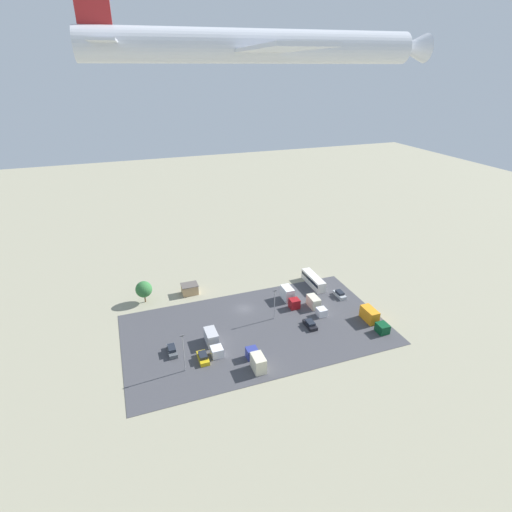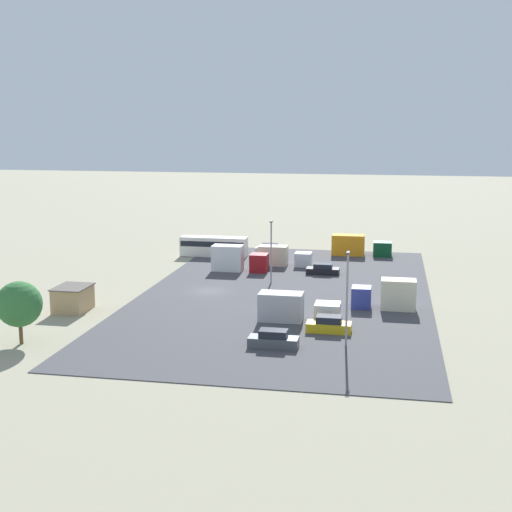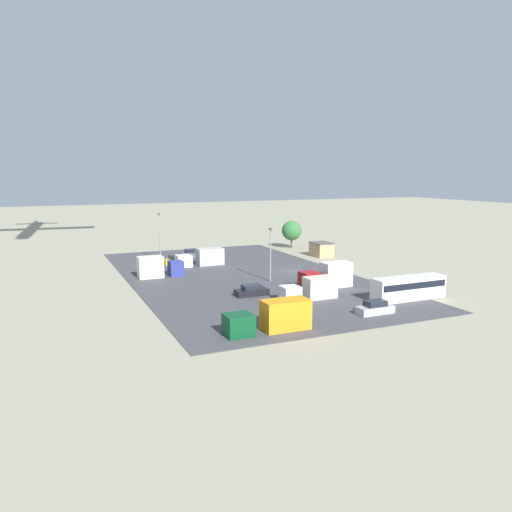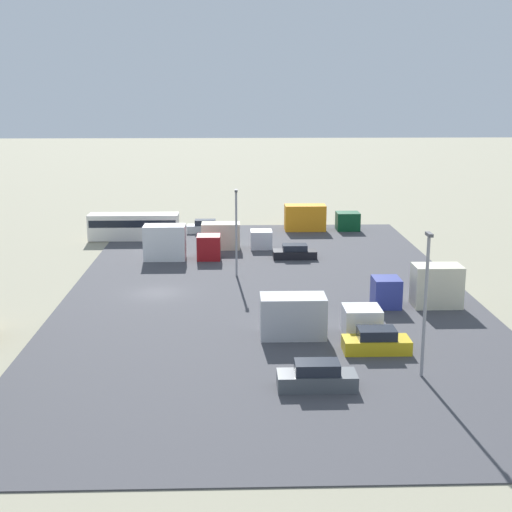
{
  "view_description": "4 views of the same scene",
  "coord_description": "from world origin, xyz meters",
  "px_view_note": "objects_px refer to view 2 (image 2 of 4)",
  "views": [
    {
      "loc": [
        27.16,
        83.97,
        57.12
      ],
      "look_at": [
        4.74,
        22.21,
        25.96
      ],
      "focal_mm": 28.0,
      "sensor_mm": 36.0,
      "label": 1
    },
    {
      "loc": [
        83.7,
        21.84,
        20.95
      ],
      "look_at": [
        4.35,
        6.8,
        5.56
      ],
      "focal_mm": 50.0,
      "sensor_mm": 36.0,
      "label": 2
    },
    {
      "loc": [
        -73.09,
        38.98,
        16.51
      ],
      "look_at": [
        1.58,
        6.11,
        2.87
      ],
      "focal_mm": 35.0,
      "sensor_mm": 36.0,
      "label": 3
    },
    {
      "loc": [
        59.61,
        6.72,
        17.34
      ],
      "look_at": [
        -2.05,
        8.63,
        2.82
      ],
      "focal_mm": 50.0,
      "sensor_mm": 36.0,
      "label": 4
    }
  ],
  "objects_px": {
    "parked_car_3": "(270,249)",
    "parked_truck_2": "(358,246)",
    "parked_truck_3": "(294,308)",
    "parked_car_1": "(273,340)",
    "parked_truck_4": "(388,295)",
    "parked_truck_0": "(236,259)",
    "parked_car_2": "(329,325)",
    "bus": "(214,246)",
    "parked_car_0": "(323,270)",
    "shed_building": "(73,299)",
    "parked_truck_1": "(282,257)"
  },
  "relations": [
    {
      "from": "parked_car_3",
      "to": "parked_truck_2",
      "type": "xyz_separation_m",
      "value": [
        -0.99,
        13.91,
        0.8
      ]
    },
    {
      "from": "parked_truck_3",
      "to": "parked_car_1",
      "type": "bearing_deg",
      "value": -4.46
    },
    {
      "from": "parked_car_3",
      "to": "parked_truck_4",
      "type": "height_order",
      "value": "parked_truck_4"
    },
    {
      "from": "parked_truck_0",
      "to": "parked_truck_4",
      "type": "height_order",
      "value": "parked_truck_0"
    },
    {
      "from": "parked_car_1",
      "to": "parked_car_3",
      "type": "distance_m",
      "value": 47.91
    },
    {
      "from": "parked_car_2",
      "to": "parked_truck_2",
      "type": "bearing_deg",
      "value": 178.85
    },
    {
      "from": "parked_truck_0",
      "to": "parked_truck_4",
      "type": "distance_m",
      "value": 27.13
    },
    {
      "from": "bus",
      "to": "parked_truck_4",
      "type": "distance_m",
      "value": 38.36
    },
    {
      "from": "parked_car_0",
      "to": "parked_truck_2",
      "type": "bearing_deg",
      "value": -15.1
    },
    {
      "from": "parked_car_3",
      "to": "parked_truck_0",
      "type": "xyz_separation_m",
      "value": [
        14.12,
        -2.35,
        0.98
      ]
    },
    {
      "from": "bus",
      "to": "parked_car_0",
      "type": "distance_m",
      "value": 20.74
    },
    {
      "from": "bus",
      "to": "parked_truck_3",
      "type": "height_order",
      "value": "bus"
    },
    {
      "from": "bus",
      "to": "parked_truck_2",
      "type": "relative_size",
      "value": 1.12
    },
    {
      "from": "parked_truck_0",
      "to": "parked_truck_3",
      "type": "relative_size",
      "value": 0.92
    },
    {
      "from": "shed_building",
      "to": "parked_truck_0",
      "type": "height_order",
      "value": "parked_truck_0"
    },
    {
      "from": "shed_building",
      "to": "parked_truck_4",
      "type": "bearing_deg",
      "value": 101.71
    },
    {
      "from": "parked_car_1",
      "to": "parked_truck_2",
      "type": "xyz_separation_m",
      "value": [
        -48.17,
        5.53,
        0.77
      ]
    },
    {
      "from": "parked_truck_4",
      "to": "parked_car_2",
      "type": "bearing_deg",
      "value": 150.62
    },
    {
      "from": "parked_car_0",
      "to": "parked_car_1",
      "type": "xyz_separation_m",
      "value": [
        33.13,
        -1.47,
        0.08
      ]
    },
    {
      "from": "parked_truck_0",
      "to": "parked_truck_1",
      "type": "relative_size",
      "value": 1.01
    },
    {
      "from": "shed_building",
      "to": "parked_truck_3",
      "type": "height_order",
      "value": "parked_truck_3"
    },
    {
      "from": "parked_car_1",
      "to": "parked_truck_1",
      "type": "height_order",
      "value": "parked_truck_1"
    },
    {
      "from": "parked_car_0",
      "to": "parked_truck_4",
      "type": "bearing_deg",
      "value": -152.45
    },
    {
      "from": "parked_truck_2",
      "to": "parked_truck_0",
      "type": "bearing_deg",
      "value": -47.08
    },
    {
      "from": "shed_building",
      "to": "bus",
      "type": "height_order",
      "value": "bus"
    },
    {
      "from": "shed_building",
      "to": "parked_truck_1",
      "type": "bearing_deg",
      "value": 146.73
    },
    {
      "from": "parked_car_2",
      "to": "parked_truck_4",
      "type": "bearing_deg",
      "value": 150.62
    },
    {
      "from": "parked_car_3",
      "to": "parked_truck_1",
      "type": "height_order",
      "value": "parked_truck_1"
    },
    {
      "from": "shed_building",
      "to": "parked_truck_1",
      "type": "height_order",
      "value": "parked_truck_1"
    },
    {
      "from": "parked_truck_1",
      "to": "parked_truck_2",
      "type": "relative_size",
      "value": 0.83
    },
    {
      "from": "parked_car_1",
      "to": "parked_truck_0",
      "type": "relative_size",
      "value": 0.6
    },
    {
      "from": "parked_truck_2",
      "to": "parked_truck_4",
      "type": "bearing_deg",
      "value": 8.61
    },
    {
      "from": "parked_truck_0",
      "to": "parked_truck_3",
      "type": "xyz_separation_m",
      "value": [
        23.95,
        11.43,
        -0.27
      ]
    },
    {
      "from": "parked_car_0",
      "to": "parked_car_1",
      "type": "bearing_deg",
      "value": 177.45
    },
    {
      "from": "shed_building",
      "to": "parked_truck_4",
      "type": "relative_size",
      "value": 0.64
    },
    {
      "from": "bus",
      "to": "parked_truck_3",
      "type": "relative_size",
      "value": 1.22
    },
    {
      "from": "shed_building",
      "to": "parked_truck_2",
      "type": "height_order",
      "value": "parked_truck_2"
    },
    {
      "from": "shed_building",
      "to": "parked_truck_0",
      "type": "relative_size",
      "value": 0.58
    },
    {
      "from": "parked_car_1",
      "to": "parked_truck_1",
      "type": "relative_size",
      "value": 0.6
    },
    {
      "from": "parked_truck_1",
      "to": "parked_car_2",
      "type": "bearing_deg",
      "value": 16.83
    },
    {
      "from": "bus",
      "to": "parked_truck_1",
      "type": "xyz_separation_m",
      "value": [
        5.28,
        11.53,
        -0.32
      ]
    },
    {
      "from": "parked_truck_1",
      "to": "parked_truck_4",
      "type": "bearing_deg",
      "value": 35.07
    },
    {
      "from": "parked_car_0",
      "to": "parked_truck_1",
      "type": "relative_size",
      "value": 0.58
    },
    {
      "from": "parked_car_0",
      "to": "parked_car_2",
      "type": "height_order",
      "value": "parked_car_2"
    },
    {
      "from": "shed_building",
      "to": "parked_truck_3",
      "type": "bearing_deg",
      "value": 90.55
    },
    {
      "from": "parked_car_0",
      "to": "bus",
      "type": "bearing_deg",
      "value": 60.6
    },
    {
      "from": "shed_building",
      "to": "parked_car_0",
      "type": "relative_size",
      "value": 1.0
    },
    {
      "from": "parked_truck_0",
      "to": "parked_truck_1",
      "type": "distance_m",
      "value": 7.55
    },
    {
      "from": "parked_car_2",
      "to": "parked_truck_2",
      "type": "distance_m",
      "value": 42.3
    },
    {
      "from": "bus",
      "to": "parked_truck_3",
      "type": "xyz_separation_m",
      "value": [
        34.2,
        17.28,
        -0.25
      ]
    }
  ]
}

